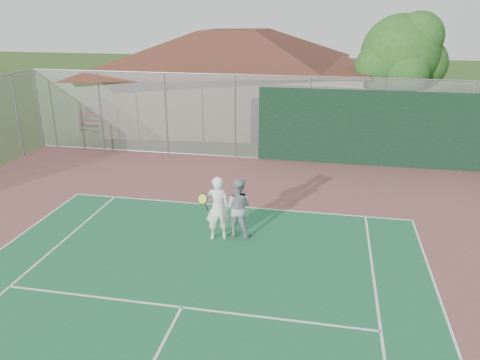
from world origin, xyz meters
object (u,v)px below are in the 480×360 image
(bleachers, at_px, (114,117))
(player_grey_back, at_px, (238,208))
(tree, at_px, (402,57))
(player_white_front, at_px, (217,209))
(clubhouse, at_px, (235,68))

(bleachers, relative_size, player_grey_back, 1.95)
(tree, xyz_separation_m, player_white_front, (-5.90, -11.82, -2.97))
(clubhouse, bearing_deg, bleachers, -160.92)
(bleachers, height_order, player_grey_back, player_grey_back)
(clubhouse, height_order, player_white_front, clubhouse)
(player_white_front, relative_size, player_grey_back, 1.08)
(clubhouse, distance_m, bleachers, 6.92)
(player_white_front, bearing_deg, player_grey_back, -166.94)
(clubhouse, xyz_separation_m, tree, (8.22, -1.91, 0.91))
(tree, distance_m, player_white_front, 13.54)
(tree, bearing_deg, clubhouse, 166.90)
(player_grey_back, bearing_deg, player_white_front, 36.16)
(tree, relative_size, player_grey_back, 3.51)
(clubhouse, relative_size, tree, 2.43)
(clubhouse, bearing_deg, tree, -18.25)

